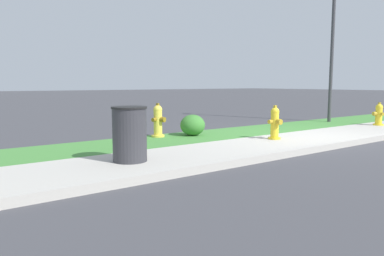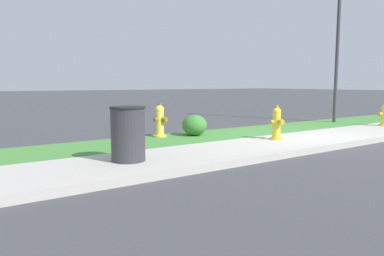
{
  "view_description": "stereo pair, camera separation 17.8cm",
  "coord_description": "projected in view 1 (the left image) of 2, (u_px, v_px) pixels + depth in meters",
  "views": [
    {
      "loc": [
        -7.37,
        -5.14,
        1.25
      ],
      "look_at": [
        -3.13,
        0.57,
        0.4
      ],
      "focal_mm": 35.0,
      "sensor_mm": 36.0,
      "label": 1
    },
    {
      "loc": [
        -7.23,
        -5.24,
        1.25
      ],
      "look_at": [
        -3.13,
        0.57,
        0.4
      ],
      "focal_mm": 35.0,
      "sensor_mm": 36.0,
      "label": 2
    }
  ],
  "objects": [
    {
      "name": "trash_bin",
      "position": [
        130.0,
        134.0,
        5.95
      ],
      "size": [
        0.57,
        0.57,
        0.89
      ],
      "color": "#333338",
      "rests_on": "ground"
    },
    {
      "name": "grass_verge",
      "position": [
        258.0,
        130.0,
        10.06
      ],
      "size": [
        18.0,
        1.69,
        0.01
      ],
      "primitive_type": "cube",
      "color": "#47893D",
      "rests_on": "ground"
    },
    {
      "name": "street_lamp",
      "position": [
        334.0,
        15.0,
        11.82
      ],
      "size": [
        0.32,
        0.32,
        5.21
      ],
      "color": "#3D3D42",
      "rests_on": "ground"
    },
    {
      "name": "fire_hydrant_mid_block",
      "position": [
        379.0,
        115.0,
        11.09
      ],
      "size": [
        0.35,
        0.38,
        0.69
      ],
      "rotation": [
        0.0,
        0.0,
        1.17
      ],
      "color": "yellow",
      "rests_on": "ground"
    },
    {
      "name": "shrub_bush_near_lamp",
      "position": [
        193.0,
        125.0,
        8.97
      ],
      "size": [
        0.6,
        0.6,
        0.51
      ],
      "color": "#3D7F33",
      "rests_on": "ground"
    },
    {
      "name": "sidewalk_pavement",
      "position": [
        316.0,
        138.0,
        8.61
      ],
      "size": [
        18.0,
        1.95,
        0.01
      ],
      "primitive_type": "cube",
      "color": "#BCB7AD",
      "rests_on": "ground"
    },
    {
      "name": "fire_hydrant_by_grass_verge",
      "position": [
        158.0,
        121.0,
        8.71
      ],
      "size": [
        0.38,
        0.36,
        0.79
      ],
      "rotation": [
        0.0,
        0.0,
        3.5
      ],
      "color": "yellow",
      "rests_on": "ground"
    },
    {
      "name": "ground_plane",
      "position": [
        316.0,
        138.0,
        8.61
      ],
      "size": [
        120.0,
        120.0,
        0.0
      ],
      "primitive_type": "plane",
      "color": "#424247"
    },
    {
      "name": "street_curb",
      "position": [
        359.0,
        141.0,
        7.77
      ],
      "size": [
        18.0,
        0.16,
        0.12
      ],
      "primitive_type": "cube",
      "color": "#BCB7AD",
      "rests_on": "ground"
    },
    {
      "name": "fire_hydrant_at_driveway",
      "position": [
        275.0,
        123.0,
        8.32
      ],
      "size": [
        0.36,
        0.33,
        0.77
      ],
      "rotation": [
        0.0,
        0.0,
        3.06
      ],
      "color": "yellow",
      "rests_on": "ground"
    }
  ]
}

